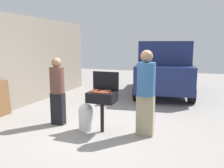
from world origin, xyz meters
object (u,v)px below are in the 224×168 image
Objects in this scene: hot_dog_10 at (101,92)px; hot_dog_9 at (104,91)px; hot_dog_7 at (96,90)px; hot_dog_13 at (96,90)px; propane_tank at (86,116)px; hot_dog_6 at (92,92)px; hot_dog_2 at (99,92)px; hot_dog_11 at (97,93)px; hot_dog_14 at (109,93)px; person_right at (146,90)px; hot_dog_8 at (108,91)px; hot_dog_1 at (94,91)px; hot_dog_5 at (106,93)px; parked_minivan at (164,67)px; bbq_grill at (102,98)px; hot_dog_4 at (95,91)px; hot_dog_3 at (102,91)px; hot_dog_0 at (104,92)px; hot_dog_12 at (102,93)px; person_left at (57,89)px.

hot_dog_9 is at bearing 85.37° from hot_dog_10.
hot_dog_13 is at bearing 112.82° from hot_dog_7.
hot_dog_7 reaches higher than propane_tank.
propane_tank is at bearing -152.42° from hot_dog_7.
hot_dog_2 is at bearing -7.50° from hot_dog_6.
hot_dog_9 is 0.21m from hot_dog_11.
hot_dog_14 is (0.37, 0.02, 0.00)m from hot_dog_6.
person_right is (1.12, 0.23, 0.07)m from hot_dog_6.
hot_dog_10 is at bearing -111.45° from hot_dog_8.
hot_dog_7 is at bearing 96.61° from hot_dog_1.
hot_dog_7 is (-0.30, 0.19, 0.00)m from hot_dog_5.
hot_dog_9 is 0.92m from person_right.
hot_dog_9 reaches higher than propane_tank.
parked_minivan reaches higher than hot_dog_8.
bbq_grill is at bearing 139.99° from hot_dog_5.
parked_minivan is (0.55, 4.83, 0.11)m from hot_dog_5.
hot_dog_13 is at bearing 103.11° from hot_dog_4.
hot_dog_3 is 0.23m from hot_dog_6.
hot_dog_2 is 1.00× the size of hot_dog_4.
hot_dog_1 and hot_dog_7 have the same top height.
hot_dog_3 is 0.12m from hot_dog_8.
hot_dog_2 is at bearing -134.67° from hot_dog_0.
hot_dog_1 is at bearing -4.09° from propane_tank.
parked_minivan is at bearing -88.17° from person_right.
person_right is 0.39× the size of parked_minivan.
propane_tank is (-0.36, 0.08, -0.59)m from hot_dog_2.
hot_dog_12 is 0.15m from hot_dog_14.
hot_dog_7 is at bearing 127.17° from hot_dog_2.
hot_dog_14 is (0.21, -0.15, 0.00)m from hot_dog_3.
hot_dog_6 is at bearing 172.50° from hot_dog_2.
hot_dog_10 is at bearing 119.89° from hot_dog_12.
hot_dog_13 is 1.12m from person_right.
hot_dog_0 is 0.88m from person_right.
hot_dog_14 is at bearing 11.13° from hot_dog_2.
hot_dog_13 is (-0.28, -0.01, 0.00)m from hot_dog_8.
hot_dog_10 and hot_dog_13 have the same top height.
propane_tank is 0.38× the size of person_left.
hot_dog_0 is at bearing -22.01° from hot_dog_7.
hot_dog_8 and hot_dog_10 have the same top height.
hot_dog_14 is 0.07× the size of person_right.
hot_dog_8 is 0.21m from hot_dog_10.
hot_dog_6 is 0.17m from hot_dog_7.
hot_dog_5 is at bearing 75.75° from parked_minivan.
person_right reaches higher than hot_dog_0.
parked_minivan is (0.71, 4.83, 0.11)m from hot_dog_2.
hot_dog_13 reaches higher than bbq_grill.
hot_dog_9 is at bearing 71.12° from hot_dog_2.
bbq_grill is at bearing 171.17° from hot_dog_0.
hot_dog_10 is 0.10m from hot_dog_12.
bbq_grill is 0.23m from hot_dog_5.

